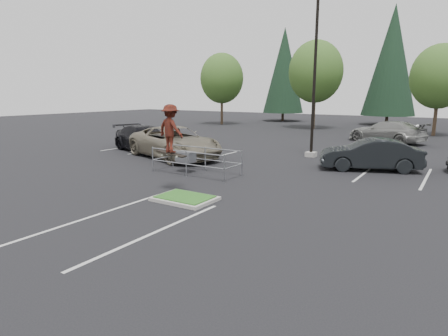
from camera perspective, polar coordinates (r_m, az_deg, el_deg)
The scene contains 16 objects.
ground at distance 14.06m, azimuth -5.98°, elevation -4.91°, with size 120.00×120.00×0.00m, color black.
grass_median at distance 14.04m, azimuth -5.98°, elevation -4.61°, with size 2.20×1.60×0.16m.
stall_lines at distance 19.63m, azimuth 1.97°, elevation -0.20°, with size 22.62×17.60×0.01m.
light_pole at distance 23.88m, azimuth 13.59°, elevation 12.54°, with size 0.70×0.60×10.12m.
decid_a at distance 48.46m, azimuth -0.33°, elevation 13.27°, with size 5.44×5.44×8.91m.
decid_b at distance 43.56m, azimuth 13.78°, elevation 13.78°, with size 5.89×5.89×9.64m.
decid_c at distance 40.42m, azimuth 29.98°, elevation 11.73°, with size 5.12×5.12×8.38m.
conif_a at distance 55.37m, azimuth 9.13°, elevation 14.45°, with size 5.72×5.72×13.00m.
conif_b at distance 51.84m, azimuth 24.18°, elevation 14.69°, with size 6.38×6.38×14.50m.
cart_corral at distance 18.78m, azimuth -5.50°, elevation 1.67°, with size 4.45×1.65×1.26m.
skateboarder at distance 14.87m, azimuth -8.12°, elevation 5.92°, with size 1.30×0.86×2.05m.
car_l_tan at distance 23.30m, azimuth -7.58°, elevation 3.93°, with size 3.20×6.95×1.93m, color #776E5B.
car_l_black at distance 26.33m, azimuth -12.14°, elevation 4.42°, with size 2.45×6.03×1.75m, color black.
car_l_grey at distance 28.67m, azimuth -11.69°, elevation 4.80°, with size 1.85×4.59×1.56m, color #4E4F55.
car_r_charc at distance 20.73m, azimuth 21.35°, elevation 1.94°, with size 1.73×4.96×1.64m, color black.
car_far_silver at distance 33.05m, azimuth 23.68°, elevation 5.08°, with size 2.45×6.04×1.75m, color gray.
Camera 1 is at (8.52, -10.48, 3.91)m, focal length 30.00 mm.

